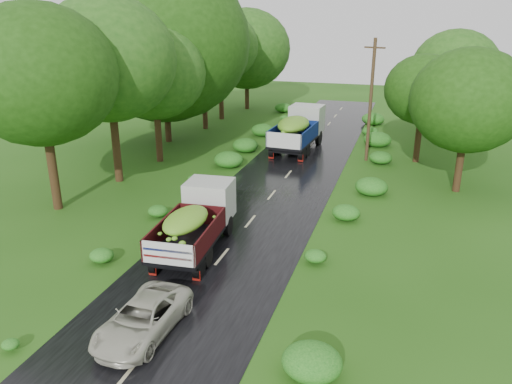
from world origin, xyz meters
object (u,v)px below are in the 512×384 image
at_px(truck_near, 197,218).
at_px(truck_far, 299,128).
at_px(car, 143,318).
at_px(utility_pole, 371,100).

distance_m(truck_near, truck_far, 17.83).
height_order(truck_near, truck_far, truck_far).
height_order(truck_near, car, truck_near).
bearing_deg(truck_far, utility_pole, -12.64).
xyz_separation_m(truck_far, utility_pole, (5.22, -1.49, 2.58)).
xyz_separation_m(car, utility_pole, (4.99, 22.63, 3.69)).
xyz_separation_m(truck_far, car, (0.23, -24.12, -1.11)).
bearing_deg(utility_pole, car, -83.05).
relative_size(truck_near, truck_far, 0.85).
height_order(car, utility_pole, utility_pole).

